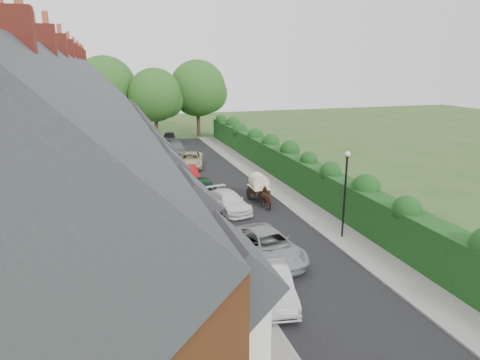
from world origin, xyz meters
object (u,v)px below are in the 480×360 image
(car_white, at_px, (228,202))
(car_green, at_px, (203,189))
(car_black, at_px, (169,137))
(car_beige, at_px, (191,160))
(car_grey, at_px, (175,149))
(horse, at_px, (267,198))
(car_silver_b, at_px, (268,245))
(lamppost, at_px, (345,184))
(car_red, at_px, (188,174))
(car_silver_a, at_px, (272,284))
(horse_cart, at_px, (259,185))

(car_white, bearing_deg, car_green, 98.84)
(car_white, height_order, car_black, car_white)
(car_beige, relative_size, car_grey, 0.93)
(horse, bearing_deg, car_silver_b, 63.72)
(lamppost, relative_size, car_red, 1.24)
(car_red, bearing_deg, car_beige, 78.48)
(car_silver_a, distance_m, horse_cart, 13.75)
(horse_cart, bearing_deg, car_red, 121.10)
(car_beige, relative_size, horse, 2.97)
(car_red, bearing_deg, horse_cart, -57.60)
(car_silver_b, distance_m, car_beige, 21.27)
(car_black, height_order, horse_cart, horse_cart)
(car_red, height_order, car_black, car_red)
(lamppost, height_order, car_beige, lamppost)
(car_white, height_order, car_grey, car_grey)
(car_beige, height_order, horse_cart, horse_cart)
(car_silver_a, relative_size, horse, 2.53)
(horse, height_order, horse_cart, horse_cart)
(car_green, bearing_deg, lamppost, -56.21)
(car_silver_b, height_order, car_white, car_silver_b)
(car_grey, relative_size, car_black, 1.43)
(car_beige, xyz_separation_m, horse, (2.78, -13.76, 0.02))
(lamppost, height_order, car_green, lamppost)
(car_grey, xyz_separation_m, car_black, (0.68, 9.20, -0.14))
(horse, xyz_separation_m, horse_cart, (0.00, 1.83, 0.45))
(lamppost, height_order, car_black, lamppost)
(car_silver_b, height_order, car_green, car_green)
(car_red, xyz_separation_m, horse, (3.99, -8.45, 0.03))
(car_silver_b, xyz_separation_m, car_white, (0.06, 7.81, -0.07))
(car_beige, bearing_deg, horse, -65.16)
(car_green, relative_size, horse, 2.76)
(car_silver_a, distance_m, car_white, 11.66)
(car_white, xyz_separation_m, horse, (2.77, -0.30, 0.06))
(car_white, height_order, car_beige, car_beige)
(car_beige, bearing_deg, car_green, -82.44)
(car_black, xyz_separation_m, horse_cart, (2.77, -26.47, 0.52))
(car_red, distance_m, horse, 9.34)
(lamppost, bearing_deg, car_beige, 104.03)
(car_black, relative_size, horse_cart, 1.35)
(horse_cart, bearing_deg, horse, -90.00)
(car_green, height_order, car_black, car_green)
(car_silver_b, distance_m, car_red, 16.00)
(car_white, relative_size, horse_cart, 1.60)
(car_silver_a, distance_m, car_green, 14.55)
(lamppost, relative_size, car_silver_b, 0.97)
(car_silver_b, bearing_deg, car_red, 87.05)
(car_red, distance_m, car_black, 19.89)
(car_silver_b, bearing_deg, car_grey, 84.22)
(car_black, bearing_deg, car_silver_a, -81.93)
(car_beige, bearing_deg, horse_cart, -63.46)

